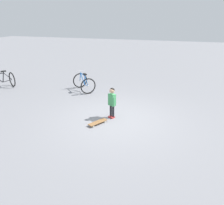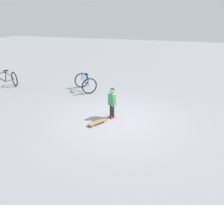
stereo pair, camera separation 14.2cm
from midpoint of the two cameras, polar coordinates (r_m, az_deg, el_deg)
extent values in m
plane|color=gray|center=(7.42, 1.88, -4.40)|extent=(50.00, 50.00, 0.00)
cylinder|color=black|center=(7.43, 0.85, -2.33)|extent=(0.08, 0.08, 0.42)
cube|color=#B73333|center=(7.50, 0.68, -3.90)|extent=(0.14, 0.17, 0.05)
cylinder|color=black|center=(7.50, 0.24, -2.09)|extent=(0.08, 0.08, 0.42)
cube|color=#B73333|center=(7.57, 0.08, -3.65)|extent=(0.14, 0.17, 0.05)
cube|color=#3F9959|center=(7.30, 0.56, 0.73)|extent=(0.28, 0.23, 0.40)
cylinder|color=#3F9959|center=(7.14, 0.90, 0.21)|extent=(0.06, 0.06, 0.32)
cylinder|color=#3F9959|center=(7.44, 0.02, 1.15)|extent=(0.06, 0.06, 0.32)
sphere|color=tan|center=(7.20, 0.57, 3.07)|extent=(0.17, 0.17, 0.17)
sphere|color=black|center=(7.20, 0.62, 3.20)|extent=(0.16, 0.16, 0.16)
cube|color=olive|center=(7.11, -3.21, -5.06)|extent=(0.50, 0.68, 0.02)
cube|color=#B7B7BC|center=(6.99, -4.73, -5.74)|extent=(0.11, 0.08, 0.02)
cube|color=#B7B7BC|center=(7.25, -1.76, -4.61)|extent=(0.11, 0.08, 0.02)
cylinder|color=beige|center=(6.95, -4.34, -6.12)|extent=(0.05, 0.06, 0.06)
cylinder|color=beige|center=(7.06, -5.09, -5.69)|extent=(0.05, 0.06, 0.06)
cylinder|color=beige|center=(7.21, -1.37, -4.97)|extent=(0.05, 0.06, 0.06)
cylinder|color=beige|center=(7.32, -2.13, -4.57)|extent=(0.05, 0.06, 0.06)
torus|color=black|center=(10.68, -7.49, 5.75)|extent=(0.54, 0.53, 0.71)
torus|color=black|center=(9.76, -5.48, 4.29)|extent=(0.54, 0.53, 0.71)
cylinder|color=#B7B7BC|center=(10.68, -7.49, 5.75)|extent=(0.08, 0.08, 0.06)
cylinder|color=#B7B7BC|center=(9.76, -5.48, 4.29)|extent=(0.08, 0.08, 0.06)
cylinder|color=#2D6BB7|center=(10.32, -6.89, 6.21)|extent=(0.39, 0.40, 0.48)
cylinder|color=#2D6BB7|center=(10.22, -6.85, 7.31)|extent=(0.44, 0.45, 0.06)
cylinder|color=#2D6BB7|center=(10.05, -6.32, 5.87)|extent=(0.13, 0.13, 0.48)
cylinder|color=#2D6BB7|center=(9.96, -5.93, 4.48)|extent=(0.32, 0.33, 0.08)
cylinder|color=#2D6BB7|center=(9.85, -5.87, 5.60)|extent=(0.27, 0.27, 0.40)
cylinder|color=#2D6BB7|center=(10.58, -7.45, 6.72)|extent=(0.11, 0.12, 0.41)
cube|color=black|center=(9.93, -6.28, 7.33)|extent=(0.23, 0.23, 0.05)
cylinder|color=#B7B7BC|center=(10.47, -7.43, 8.14)|extent=(0.35, 0.34, 0.02)
torus|color=black|center=(11.80, -23.65, 5.63)|extent=(0.64, 0.39, 0.71)
cylinder|color=#B7B7BC|center=(11.80, -23.65, 5.63)|extent=(0.08, 0.08, 0.06)
cylinder|color=black|center=(11.65, -25.52, 6.08)|extent=(0.10, 0.14, 0.48)
cylinder|color=black|center=(11.74, -24.60, 5.28)|extent=(0.24, 0.39, 0.08)
cylinder|color=black|center=(11.71, -24.54, 6.34)|extent=(0.20, 0.32, 0.40)
cube|color=black|center=(11.60, -25.51, 7.44)|extent=(0.19, 0.24, 0.05)
camera|label=1|loc=(0.07, -89.45, 0.22)|focal=35.27mm
camera|label=2|loc=(0.07, 90.55, -0.22)|focal=35.27mm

